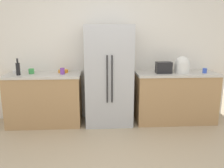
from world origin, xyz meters
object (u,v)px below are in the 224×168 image
(bottle_a, at_px, (18,69))
(cup_c, at_px, (31,71))
(toaster, at_px, (164,68))
(cup_b, at_px, (62,71))
(cup_a, at_px, (205,71))
(bowl_b, at_px, (63,71))
(refrigerator, at_px, (109,76))
(rice_cooker, at_px, (182,65))
(bowl_a, at_px, (17,72))

(bottle_a, relative_size, cup_c, 2.99)
(toaster, distance_m, bottle_a, 2.53)
(bottle_a, bearing_deg, cup_b, 3.49)
(cup_a, height_order, bowl_b, cup_a)
(bowl_b, bearing_deg, bottle_a, -163.93)
(refrigerator, distance_m, cup_c, 1.37)
(rice_cooker, distance_m, bottle_a, 2.88)
(cup_a, distance_m, cup_b, 2.53)
(bottle_a, distance_m, cup_b, 0.74)
(bottle_a, distance_m, bowl_a, 0.21)
(bowl_b, bearing_deg, toaster, -5.35)
(refrigerator, bearing_deg, toaster, -2.12)
(toaster, relative_size, rice_cooker, 0.92)
(rice_cooker, relative_size, cup_c, 3.10)
(cup_b, bearing_deg, cup_c, 171.26)
(refrigerator, relative_size, bowl_b, 10.03)
(toaster, height_order, bottle_a, bottle_a)
(bowl_a, bearing_deg, cup_b, -8.90)
(toaster, distance_m, cup_b, 1.79)
(cup_b, distance_m, bowl_b, 0.17)
(refrigerator, relative_size, cup_c, 18.46)
(rice_cooker, xyz_separation_m, cup_c, (-2.69, 0.04, -0.09))
(toaster, height_order, cup_c, toaster)
(cup_a, bearing_deg, toaster, 177.13)
(toaster, relative_size, cup_b, 2.51)
(rice_cooker, distance_m, cup_c, 2.69)
(cup_b, distance_m, cup_c, 0.56)
(refrigerator, xyz_separation_m, cup_b, (-0.81, -0.03, 0.10))
(cup_b, bearing_deg, bowl_a, 171.10)
(toaster, xyz_separation_m, cup_b, (-1.79, 0.00, -0.05))
(rice_cooker, distance_m, bowl_a, 2.95)
(rice_cooker, height_order, cup_a, rice_cooker)
(toaster, bearing_deg, refrigerator, 177.88)
(bowl_a, relative_size, bowl_b, 0.81)
(refrigerator, relative_size, bowl_a, 12.43)
(refrigerator, distance_m, cup_a, 1.72)
(cup_b, bearing_deg, refrigerator, 2.27)
(cup_a, relative_size, bowl_b, 0.49)
(toaster, xyz_separation_m, cup_c, (-2.34, 0.09, -0.06))
(rice_cooker, distance_m, cup_a, 0.41)
(toaster, distance_m, cup_c, 2.34)
(cup_a, relative_size, bowl_a, 0.61)
(bottle_a, xyz_separation_m, bowl_a, (-0.08, 0.17, -0.09))
(refrigerator, bearing_deg, cup_c, 177.77)
(toaster, distance_m, bowl_a, 2.61)
(refrigerator, xyz_separation_m, rice_cooker, (1.33, 0.01, 0.17))
(bottle_a, bearing_deg, bowl_a, 113.53)
(cup_c, bearing_deg, toaster, -2.19)
(cup_a, xyz_separation_m, bowl_a, (-3.34, 0.17, -0.02))
(bottle_a, bearing_deg, refrigerator, 2.85)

